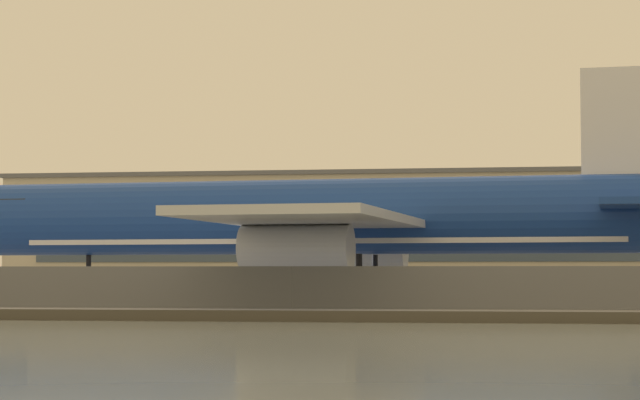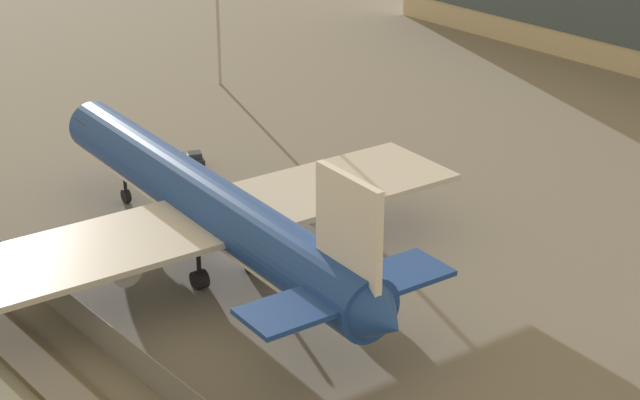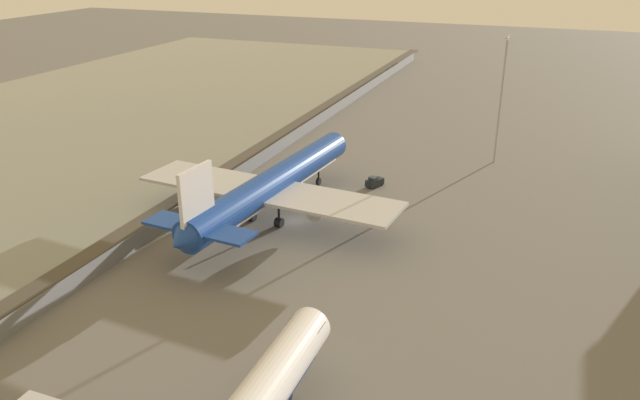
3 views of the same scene
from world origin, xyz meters
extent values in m
plane|color=#66635E|center=(0.00, 0.00, 0.00)|extent=(500.00, 500.00, 0.00)
cube|color=#474238|center=(0.00, -20.50, 0.25)|extent=(320.00, 3.00, 0.50)
cube|color=slate|center=(0.00, -16.00, 1.24)|extent=(280.00, 0.08, 2.48)
cylinder|color=slate|center=(-98.00, -16.00, 1.24)|extent=(0.10, 0.10, 2.48)
cylinder|color=slate|center=(0.00, -16.00, 1.24)|extent=(0.10, 0.10, 2.48)
cylinder|color=#193D93|center=(-0.64, -3.37, 5.48)|extent=(42.24, 7.99, 4.48)
cone|color=#193D93|center=(-22.80, -1.50, 5.48)|extent=(3.26, 4.48, 4.25)
cone|color=#193D93|center=(21.52, -5.24, 5.48)|extent=(3.24, 4.26, 4.03)
cube|color=#232D3D|center=(-19.90, -1.75, 6.04)|extent=(2.77, 4.00, 1.34)
cube|color=silver|center=(-0.64, -3.37, 4.25)|extent=(35.89, 6.57, 0.81)
cube|color=#B7BABF|center=(0.61, -13.60, 4.92)|extent=(10.91, 20.87, 0.45)
cube|color=#B7BABF|center=(2.30, 6.50, 4.92)|extent=(10.91, 20.87, 0.45)
cylinder|color=#B7BABF|center=(-0.52, -11.88, 3.47)|extent=(6.07, 2.95, 2.46)
cylinder|color=#B7BABF|center=(0.91, 5.00, 3.47)|extent=(6.07, 2.95, 2.46)
cube|color=silver|center=(17.78, -4.92, 9.96)|extent=(6.33, 1.06, 7.61)
cube|color=#193D93|center=(17.47, -8.61, 5.82)|extent=(4.81, 7.72, 0.36)
cube|color=#193D93|center=(18.09, -1.24, 5.82)|extent=(4.81, 7.72, 0.36)
cylinder|color=black|center=(-15.29, -2.13, 1.94)|extent=(0.31, 0.31, 2.62)
cylinder|color=black|center=(-15.29, -2.13, 0.63)|extent=(1.29, 0.60, 1.25)
cylinder|color=black|center=(2.09, -5.96, 1.94)|extent=(0.36, 0.36, 2.62)
cylinder|color=black|center=(2.09, -5.96, 0.63)|extent=(1.52, 1.12, 1.44)
cylinder|color=black|center=(2.49, -1.28, 1.94)|extent=(0.36, 0.36, 2.62)
cylinder|color=black|center=(2.49, -1.28, 0.63)|extent=(1.52, 1.12, 1.44)
cone|color=white|center=(29.64, 15.47, 4.72)|extent=(2.53, 3.68, 3.66)
cube|color=#232D3D|center=(32.23, 15.49, 5.20)|extent=(2.14, 3.29, 1.16)
cylinder|color=black|center=(36.44, 15.52, 1.67)|extent=(0.27, 0.27, 2.25)
cylinder|color=black|center=(36.44, 15.52, 0.54)|extent=(1.08, 0.43, 1.08)
cube|color=#1E2328|center=(-18.17, 7.01, 0.75)|extent=(3.57, 2.76, 1.11)
cube|color=#283847|center=(-17.80, 6.85, 1.55)|extent=(1.54, 1.62, 0.50)
cylinder|color=black|center=(-16.98, 7.23, 0.35)|extent=(0.73, 0.49, 0.70)
cylinder|color=black|center=(-17.53, 5.98, 0.35)|extent=(0.73, 0.49, 0.70)
cylinder|color=black|center=(-18.80, 8.03, 0.35)|extent=(0.73, 0.49, 0.70)
cylinder|color=black|center=(-19.35, 6.79, 0.35)|extent=(0.73, 0.49, 0.70)
cylinder|color=#A8A8AD|center=(-38.69, 24.30, 11.78)|extent=(0.36, 0.36, 23.57)
cube|color=#A8A8AD|center=(-38.69, 24.30, 23.32)|extent=(3.20, 0.24, 0.24)
cube|color=silver|center=(-39.89, 24.30, 23.02)|extent=(0.60, 0.40, 0.44)
cube|color=silver|center=(-37.49, 24.30, 23.02)|extent=(0.60, 0.40, 0.44)
camera|label=1|loc=(10.68, -76.47, 2.21)|focal=70.00mm
camera|label=2|loc=(62.59, -44.45, 38.35)|focal=60.00mm
camera|label=3|loc=(77.37, 34.85, 38.68)|focal=35.00mm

